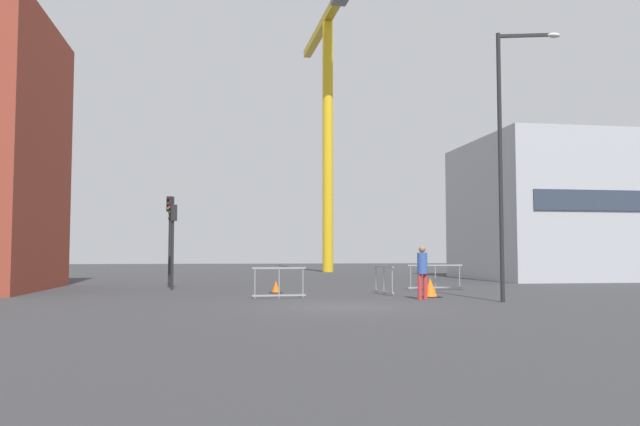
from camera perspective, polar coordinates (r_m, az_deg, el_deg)
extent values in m
plane|color=#333335|center=(18.85, 2.08, -8.37)|extent=(160.00, 160.00, 0.00)
cube|color=#A8AAB2|center=(42.02, 21.10, 0.22)|extent=(11.58, 10.48, 8.41)
cube|color=#2D3847|center=(37.58, 25.12, 1.01)|extent=(9.73, 0.08, 1.10)
cylinder|color=gold|center=(54.76, 0.70, 6.05)|extent=(0.90, 0.90, 21.54)
cube|color=gold|center=(60.18, 0.15, 16.17)|extent=(1.25, 15.42, 0.70)
cylinder|color=#232326|center=(21.62, 15.81, 4.07)|extent=(0.14, 0.14, 8.81)
cube|color=#232326|center=(22.78, 17.90, 14.85)|extent=(1.76, 0.52, 0.10)
ellipsoid|color=silver|center=(22.99, 20.15, 14.67)|extent=(0.44, 0.24, 0.16)
cylinder|color=#232326|center=(28.18, -13.05, -3.70)|extent=(0.12, 0.12, 2.96)
cube|color=#232326|center=(28.23, -13.00, 0.02)|extent=(0.36, 0.35, 0.70)
sphere|color=red|center=(28.17, -13.30, 0.48)|extent=(0.11, 0.11, 0.11)
sphere|color=#3C2905|center=(28.15, -13.31, 0.03)|extent=(0.11, 0.11, 0.11)
sphere|color=#07330F|center=(28.14, -13.32, -0.41)|extent=(0.11, 0.11, 0.11)
cylinder|color=#232326|center=(30.19, -13.28, -3.18)|extent=(0.12, 0.12, 3.48)
cube|color=#232326|center=(30.27, -13.22, 0.78)|extent=(0.35, 0.36, 0.70)
sphere|color=#390605|center=(30.15, -13.40, 1.22)|extent=(0.11, 0.11, 0.11)
sphere|color=#3C2905|center=(30.13, -13.41, 0.80)|extent=(0.11, 0.11, 0.11)
sphere|color=green|center=(30.11, -13.41, 0.38)|extent=(0.11, 0.11, 0.11)
cylinder|color=red|center=(22.05, 9.38, -6.51)|extent=(0.14, 0.14, 0.86)
cylinder|color=red|center=(21.97, 8.90, -6.52)|extent=(0.14, 0.14, 0.86)
cylinder|color=#33519E|center=(21.99, 9.12, -4.46)|extent=(0.34, 0.34, 0.72)
sphere|color=#8C6647|center=(21.99, 9.11, -3.21)|extent=(0.23, 0.23, 0.23)
cube|color=gray|center=(24.44, 5.72, -4.80)|extent=(0.28, 1.85, 0.06)
cube|color=gray|center=(24.48, 5.73, -7.03)|extent=(0.28, 1.85, 0.06)
cylinder|color=gray|center=(23.68, 6.47, -6.11)|extent=(0.04, 0.04, 1.05)
cylinder|color=gray|center=(24.46, 5.73, -6.03)|extent=(0.04, 0.04, 1.05)
cylinder|color=gray|center=(25.24, 5.03, -5.96)|extent=(0.04, 0.04, 1.05)
cube|color=gray|center=(27.89, 10.24, -4.62)|extent=(2.47, 0.16, 0.06)
cube|color=gray|center=(27.92, 10.26, -6.57)|extent=(2.47, 0.16, 0.06)
cylinder|color=gray|center=(27.51, 8.09, -5.75)|extent=(0.04, 0.04, 1.05)
cylinder|color=gray|center=(27.90, 10.25, -5.69)|extent=(0.04, 0.04, 1.05)
cylinder|color=gray|center=(28.33, 12.35, -5.64)|extent=(0.04, 0.04, 1.05)
cube|color=gray|center=(22.32, -3.67, -4.93)|extent=(1.88, 0.20, 0.06)
cube|color=gray|center=(22.36, -3.68, -7.36)|extent=(1.88, 0.20, 0.06)
cylinder|color=gray|center=(22.21, -5.84, -6.28)|extent=(0.04, 0.04, 1.05)
cylinder|color=gray|center=(22.33, -3.68, -6.27)|extent=(0.04, 0.04, 1.05)
cylinder|color=gray|center=(22.49, -1.54, -6.26)|extent=(0.04, 0.04, 1.05)
cube|color=black|center=(23.24, 9.82, -7.38)|extent=(0.68, 0.68, 0.03)
cone|color=orange|center=(23.22, 9.81, -6.58)|extent=(0.52, 0.52, 0.68)
cube|color=black|center=(25.37, -3.97, -7.11)|extent=(0.47, 0.47, 0.03)
cone|color=#E55B0F|center=(25.36, -3.96, -6.60)|extent=(0.36, 0.36, 0.48)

